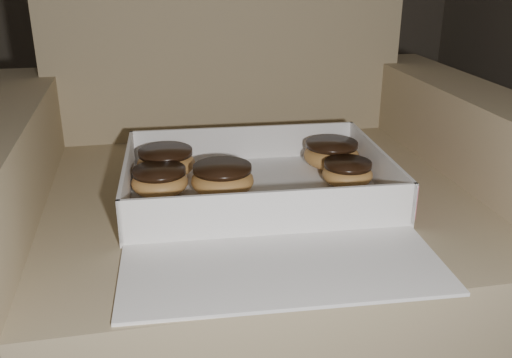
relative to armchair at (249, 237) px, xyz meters
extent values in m
cube|color=#94805E|center=(0.00, -0.05, -0.09)|extent=(0.77, 0.77, 0.45)
cube|color=#94805E|center=(0.00, 0.30, 0.41)|extent=(0.77, 0.15, 0.56)
cube|color=#94805E|center=(-0.42, -0.05, -0.02)|extent=(0.13, 0.77, 0.60)
cube|color=#94805E|center=(0.42, -0.05, -0.02)|extent=(0.13, 0.77, 0.60)
cube|color=white|center=(-0.01, -0.10, 0.14)|extent=(0.45, 0.35, 0.01)
cube|color=white|center=(0.00, 0.06, 0.17)|extent=(0.43, 0.03, 0.07)
cube|color=white|center=(-0.01, -0.26, 0.17)|extent=(0.43, 0.03, 0.07)
cube|color=white|center=(-0.22, -0.09, 0.17)|extent=(0.02, 0.33, 0.07)
cube|color=white|center=(0.21, -0.11, 0.17)|extent=(0.02, 0.33, 0.07)
cube|color=#D3556F|center=(0.21, -0.11, 0.17)|extent=(0.02, 0.32, 0.06)
cube|color=white|center=(-0.02, -0.35, 0.14)|extent=(0.43, 0.21, 0.01)
ellipsoid|color=#CA8E46|center=(0.15, -0.02, 0.17)|extent=(0.10, 0.10, 0.05)
cylinder|color=black|center=(0.15, -0.02, 0.19)|extent=(0.10, 0.10, 0.01)
ellipsoid|color=#CA8E46|center=(0.15, -0.11, 0.16)|extent=(0.09, 0.09, 0.04)
cylinder|color=black|center=(0.15, -0.11, 0.18)|extent=(0.08, 0.08, 0.01)
ellipsoid|color=#CA8E46|center=(-0.06, -0.11, 0.17)|extent=(0.10, 0.10, 0.05)
cylinder|color=black|center=(-0.06, -0.11, 0.19)|extent=(0.10, 0.10, 0.01)
ellipsoid|color=#CA8E46|center=(-0.17, -0.09, 0.16)|extent=(0.09, 0.09, 0.05)
cylinder|color=black|center=(-0.17, -0.09, 0.18)|extent=(0.09, 0.09, 0.01)
ellipsoid|color=#CA8E46|center=(-0.15, 0.00, 0.17)|extent=(0.10, 0.10, 0.05)
cylinder|color=black|center=(-0.15, 0.00, 0.19)|extent=(0.10, 0.10, 0.01)
ellipsoid|color=black|center=(0.05, -0.25, 0.14)|extent=(0.01, 0.01, 0.00)
ellipsoid|color=black|center=(-0.19, -0.16, 0.14)|extent=(0.01, 0.01, 0.00)
ellipsoid|color=black|center=(0.08, -0.19, 0.14)|extent=(0.01, 0.01, 0.00)
ellipsoid|color=black|center=(0.15, -0.21, 0.14)|extent=(0.01, 0.01, 0.00)
camera|label=1|loc=(-0.18, -0.98, 0.53)|focal=40.00mm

